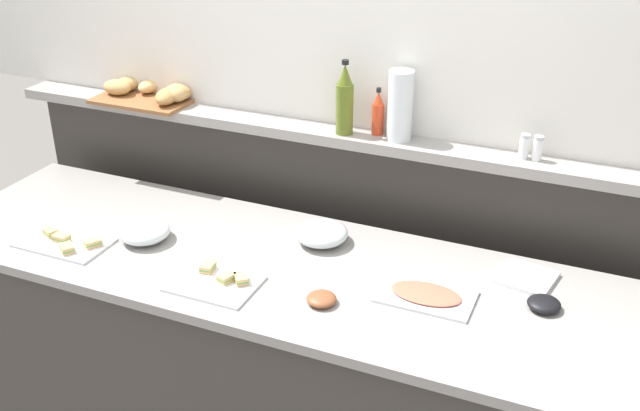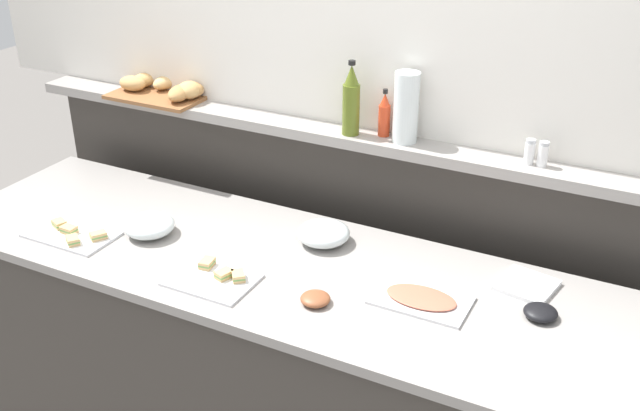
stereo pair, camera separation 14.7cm
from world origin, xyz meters
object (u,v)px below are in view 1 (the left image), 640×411
at_px(sandwich_platter_rear, 217,281).
at_px(bread_basket, 152,92).
at_px(napkin_stack, 527,278).
at_px(pepper_shaker, 538,148).
at_px(condiment_bowl_red, 321,299).
at_px(hot_sauce_bottle, 378,114).
at_px(glass_bowl_large, 322,234).
at_px(water_carafe, 400,106).
at_px(cold_cuts_platter, 426,295).
at_px(sandwich_platter_front, 65,242).
at_px(olive_oil_bottle, 345,101).
at_px(glass_bowl_medium, 145,232).
at_px(condiment_bowl_teal, 544,304).
at_px(salt_shaker, 524,147).

distance_m(sandwich_platter_rear, bread_basket, 1.02).
xyz_separation_m(napkin_stack, pepper_shaker, (-0.05, 0.25, 0.36)).
xyz_separation_m(condiment_bowl_red, pepper_shaker, (0.52, 0.64, 0.35)).
xyz_separation_m(hot_sauce_bottle, bread_basket, (-0.98, -0.01, -0.04)).
distance_m(glass_bowl_large, water_carafe, 0.53).
distance_m(condiment_bowl_red, pepper_shaker, 0.89).
relative_size(cold_cuts_platter, water_carafe, 1.19).
xyz_separation_m(sandwich_platter_front, condiment_bowl_red, (0.99, 0.02, 0.01)).
distance_m(glass_bowl_large, bread_basket, 0.99).
xyz_separation_m(sandwich_platter_rear, water_carafe, (0.39, 0.67, 0.44)).
bearing_deg(sandwich_platter_front, sandwich_platter_rear, -1.07).
xyz_separation_m(glass_bowl_large, olive_oil_bottle, (-0.02, 0.26, 0.41)).
height_order(napkin_stack, water_carafe, water_carafe).
bearing_deg(olive_oil_bottle, water_carafe, 6.04).
xyz_separation_m(sandwich_platter_rear, olive_oil_bottle, (0.18, 0.65, 0.44)).
bearing_deg(hot_sauce_bottle, sandwich_platter_front, -143.86).
xyz_separation_m(sandwich_platter_rear, glass_bowl_medium, (-0.39, 0.15, 0.02)).
bearing_deg(water_carafe, hot_sauce_bottle, 167.16).
bearing_deg(olive_oil_bottle, glass_bowl_large, -85.36).
xyz_separation_m(condiment_bowl_teal, water_carafe, (-0.61, 0.39, 0.43)).
height_order(glass_bowl_large, pepper_shaker, pepper_shaker).
relative_size(glass_bowl_large, hot_sauce_bottle, 1.07).
xyz_separation_m(sandwich_platter_front, sandwich_platter_rear, (0.63, -0.01, -0.00)).
xyz_separation_m(condiment_bowl_red, water_carafe, (0.03, 0.64, 0.43)).
bearing_deg(olive_oil_bottle, napkin_stack, -16.99).
bearing_deg(salt_shaker, glass_bowl_medium, -156.93).
height_order(cold_cuts_platter, glass_bowl_medium, glass_bowl_medium).
distance_m(condiment_bowl_red, water_carafe, 0.77).
distance_m(sandwich_platter_front, salt_shaker, 1.64).
bearing_deg(condiment_bowl_teal, water_carafe, 147.15).
bearing_deg(cold_cuts_platter, sandwich_platter_front, -172.06).
relative_size(cold_cuts_platter, condiment_bowl_teal, 2.95).
bearing_deg(salt_shaker, sandwich_platter_rear, -141.13).
relative_size(glass_bowl_medium, water_carafe, 0.72).
bearing_deg(sandwich_platter_front, glass_bowl_medium, 29.77).
xyz_separation_m(cold_cuts_platter, condiment_bowl_red, (-0.29, -0.16, 0.01)).
relative_size(sandwich_platter_rear, condiment_bowl_teal, 2.73).
bearing_deg(sandwich_platter_rear, condiment_bowl_teal, 15.41).
bearing_deg(pepper_shaker, sandwich_platter_front, -156.39).
xyz_separation_m(glass_bowl_medium, napkin_stack, (1.31, 0.27, -0.03)).
xyz_separation_m(sandwich_platter_front, hot_sauce_bottle, (0.93, 0.68, 0.39)).
relative_size(olive_oil_bottle, pepper_shaker, 3.17).
xyz_separation_m(glass_bowl_medium, water_carafe, (0.77, 0.52, 0.42)).
bearing_deg(olive_oil_bottle, bread_basket, 177.81).
distance_m(hot_sauce_bottle, water_carafe, 0.10).
bearing_deg(sandwich_platter_front, cold_cuts_platter, 7.94).
relative_size(sandwich_platter_front, glass_bowl_large, 1.73).
bearing_deg(water_carafe, pepper_shaker, 0.00).
xyz_separation_m(hot_sauce_bottle, olive_oil_bottle, (-0.11, -0.04, 0.05)).
bearing_deg(condiment_bowl_teal, glass_bowl_large, 172.02).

